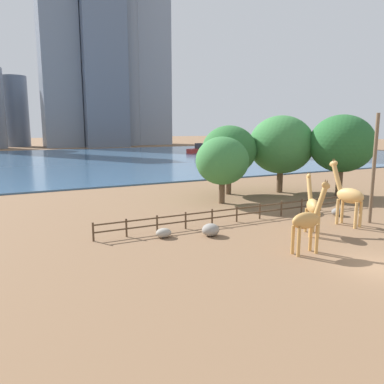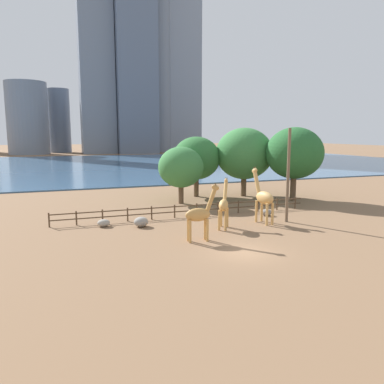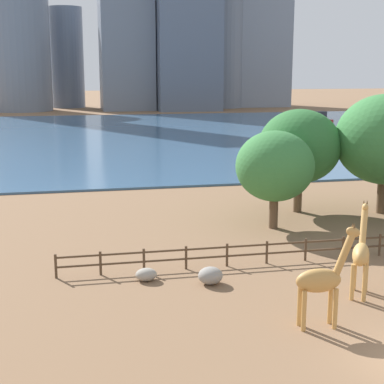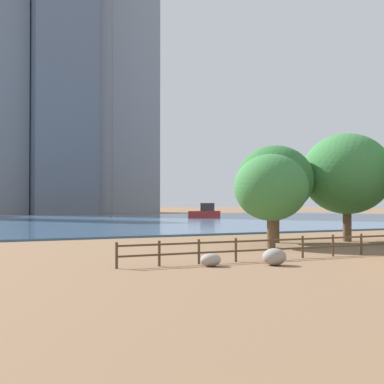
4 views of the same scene
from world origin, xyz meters
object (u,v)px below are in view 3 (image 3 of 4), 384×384
(giraffe_companion, at_px, (322,280))
(boulder_small, at_px, (146,275))
(tree_center_broad, at_px, (275,166))
(giraffe_tall, at_px, (361,253))
(boulder_by_pole, at_px, (210,276))
(boat_sailboat, at_px, (316,122))
(tree_right_tall, at_px, (300,146))

(giraffe_companion, relative_size, boulder_small, 4.07)
(boulder_small, height_order, tree_center_broad, tree_center_broad)
(giraffe_tall, bearing_deg, boulder_by_pole, 98.15)
(boulder_small, bearing_deg, tree_center_broad, 40.41)
(boat_sailboat, bearing_deg, tree_right_tall, 51.62)
(giraffe_companion, bearing_deg, giraffe_tall, 45.24)
(boulder_small, bearing_deg, boulder_by_pole, -19.85)
(tree_center_broad, xyz_separation_m, boat_sailboat, (31.21, 64.38, -3.13))
(giraffe_tall, xyz_separation_m, boat_sailboat, (31.24, 76.75, -0.93))
(boulder_small, distance_m, boat_sailboat, 83.59)
(giraffe_tall, height_order, tree_right_tall, tree_right_tall)
(giraffe_tall, distance_m, giraffe_companion, 4.54)
(boulder_by_pole, bearing_deg, giraffe_companion, -60.29)
(giraffe_tall, distance_m, boat_sailboat, 82.87)
(giraffe_companion, xyz_separation_m, boat_sailboat, (34.60, 79.80, -0.94))
(giraffe_companion, xyz_separation_m, tree_right_tall, (6.78, 19.51, 2.92))
(giraffe_tall, relative_size, giraffe_companion, 0.97)
(boulder_small, distance_m, tree_right_tall, 18.82)
(tree_right_tall, relative_size, boat_sailboat, 1.16)
(giraffe_companion, distance_m, boulder_by_pole, 6.97)
(giraffe_tall, distance_m, tree_right_tall, 17.06)
(tree_right_tall, bearing_deg, giraffe_tall, -101.74)
(giraffe_tall, xyz_separation_m, boulder_by_pole, (-6.72, 2.83, -1.64))
(tree_center_broad, relative_size, boat_sailboat, 0.99)
(boulder_by_pole, relative_size, boulder_small, 1.14)
(boulder_small, xyz_separation_m, tree_center_broad, (9.88, 8.41, 3.95))
(tree_center_broad, bearing_deg, boat_sailboat, 64.13)
(giraffe_companion, bearing_deg, tree_right_tall, 73.84)
(giraffe_tall, distance_m, boulder_small, 10.76)
(boulder_small, relative_size, tree_center_broad, 0.17)
(giraffe_tall, xyz_separation_m, tree_center_broad, (0.03, 12.37, 2.20))
(boulder_small, relative_size, tree_right_tall, 0.14)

